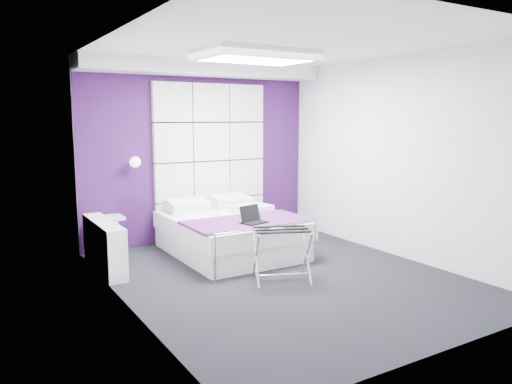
% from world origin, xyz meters
% --- Properties ---
extents(floor, '(4.40, 4.40, 0.00)m').
position_xyz_m(floor, '(0.00, 0.00, 0.00)').
color(floor, black).
rests_on(floor, ground).
extents(ceiling, '(4.40, 4.40, 0.00)m').
position_xyz_m(ceiling, '(0.00, 0.00, 2.60)').
color(ceiling, white).
rests_on(ceiling, wall_back).
extents(wall_back, '(3.60, 0.00, 3.60)m').
position_xyz_m(wall_back, '(0.00, 2.20, 1.30)').
color(wall_back, silver).
rests_on(wall_back, floor).
extents(wall_left, '(0.00, 4.40, 4.40)m').
position_xyz_m(wall_left, '(-1.80, 0.00, 1.30)').
color(wall_left, silver).
rests_on(wall_left, floor).
extents(wall_right, '(0.00, 4.40, 4.40)m').
position_xyz_m(wall_right, '(1.80, 0.00, 1.30)').
color(wall_right, silver).
rests_on(wall_right, floor).
extents(accent_wall, '(3.58, 0.02, 2.58)m').
position_xyz_m(accent_wall, '(0.00, 2.19, 1.30)').
color(accent_wall, '#341045').
rests_on(accent_wall, wall_back).
extents(soffit, '(3.58, 0.50, 0.20)m').
position_xyz_m(soffit, '(0.00, 1.95, 2.50)').
color(soffit, white).
rests_on(soffit, wall_back).
extents(headboard, '(1.80, 0.08, 2.30)m').
position_xyz_m(headboard, '(0.15, 2.14, 1.17)').
color(headboard, silver).
rests_on(headboard, wall_back).
extents(skylight, '(1.36, 0.86, 0.12)m').
position_xyz_m(skylight, '(0.00, 0.60, 2.55)').
color(skylight, white).
rests_on(skylight, ceiling).
extents(wall_lamp, '(0.15, 0.15, 0.15)m').
position_xyz_m(wall_lamp, '(-1.05, 2.06, 1.22)').
color(wall_lamp, white).
rests_on(wall_lamp, wall_back).
extents(radiator, '(0.22, 1.20, 0.60)m').
position_xyz_m(radiator, '(-1.69, 1.30, 0.30)').
color(radiator, white).
rests_on(radiator, floor).
extents(bed, '(1.56, 1.88, 0.66)m').
position_xyz_m(bed, '(-0.03, 1.20, 0.28)').
color(bed, white).
rests_on(bed, floor).
extents(nightstand, '(0.40, 0.31, 0.04)m').
position_xyz_m(nightstand, '(-1.45, 2.02, 0.49)').
color(nightstand, white).
rests_on(nightstand, wall_back).
extents(luggage_rack, '(0.60, 0.44, 0.59)m').
position_xyz_m(luggage_rack, '(-0.09, -0.11, 0.30)').
color(luggage_rack, silver).
rests_on(luggage_rack, floor).
extents(laptop, '(0.30, 0.22, 0.22)m').
position_xyz_m(laptop, '(-0.05, 0.59, 0.58)').
color(laptop, black).
rests_on(laptop, bed).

